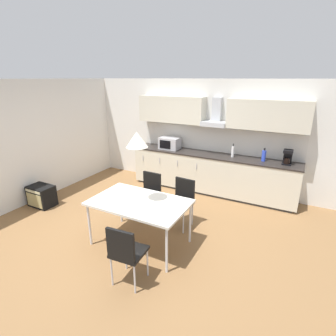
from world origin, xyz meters
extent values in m
cube|color=brown|center=(0.00, 0.00, -0.01)|extent=(8.00, 7.30, 0.02)
cube|color=silver|center=(0.00, 2.48, 1.28)|extent=(6.40, 0.10, 2.55)
cube|color=silver|center=(-2.72, 0.00, 1.28)|extent=(0.10, 5.84, 2.55)
cube|color=#333333|center=(0.58, 2.14, 0.03)|extent=(3.66, 0.54, 0.05)
cube|color=beige|center=(0.58, 2.14, 0.47)|extent=(3.81, 0.59, 0.84)
cube|color=#282321|center=(0.58, 2.14, 0.90)|extent=(3.83, 0.61, 0.03)
cube|color=silver|center=(-1.09, 1.83, 0.68)|extent=(0.01, 0.01, 0.14)
cube|color=silver|center=(-0.61, 1.83, 0.68)|extent=(0.01, 0.01, 0.14)
cube|color=silver|center=(-0.13, 1.83, 0.68)|extent=(0.01, 0.01, 0.14)
cube|color=silver|center=(0.34, 1.83, 0.68)|extent=(0.01, 0.01, 0.14)
cube|color=silver|center=(0.58, 2.42, 1.20)|extent=(3.81, 0.02, 0.56)
cube|color=beige|center=(-0.51, 2.26, 1.86)|extent=(1.63, 0.34, 0.61)
cube|color=beige|center=(1.67, 2.26, 1.86)|extent=(1.63, 0.34, 0.61)
cube|color=#B7BABF|center=(0.58, 2.24, 1.60)|extent=(0.55, 0.40, 0.10)
cube|color=#B7BABF|center=(0.58, 2.35, 1.88)|extent=(0.20, 0.16, 0.56)
cube|color=#ADADB2|center=(-0.49, 2.14, 1.06)|extent=(0.48, 0.34, 0.28)
cube|color=black|center=(-0.53, 1.96, 1.06)|extent=(0.29, 0.01, 0.20)
cube|color=black|center=(2.16, 2.14, 0.93)|extent=(0.18, 0.18, 0.02)
cylinder|color=black|center=(2.16, 2.13, 1.00)|extent=(0.12, 0.12, 0.12)
cube|color=black|center=(2.16, 2.20, 1.07)|extent=(0.16, 0.08, 0.30)
cube|color=black|center=(2.16, 2.13, 1.19)|extent=(0.18, 0.16, 0.06)
cylinder|color=blue|center=(1.70, 2.15, 1.03)|extent=(0.08, 0.08, 0.23)
cylinder|color=black|center=(1.70, 2.15, 1.17)|extent=(0.03, 0.03, 0.05)
cylinder|color=white|center=(1.05, 2.15, 1.04)|extent=(0.06, 0.06, 0.24)
cylinder|color=black|center=(1.05, 2.15, 1.19)|extent=(0.02, 0.02, 0.05)
cube|color=silver|center=(0.27, -0.37, 0.74)|extent=(1.51, 0.93, 0.04)
cylinder|color=silver|center=(-0.43, -0.77, 0.36)|extent=(0.04, 0.04, 0.72)
cylinder|color=silver|center=(0.96, -0.77, 0.36)|extent=(0.04, 0.04, 0.72)
cylinder|color=silver|center=(-0.43, 0.04, 0.36)|extent=(0.04, 0.04, 0.72)
cylinder|color=silver|center=(0.96, 0.04, 0.36)|extent=(0.04, 0.04, 0.72)
cube|color=black|center=(0.61, 0.40, 0.45)|extent=(0.43, 0.43, 0.04)
cube|color=black|center=(0.62, 0.58, 0.67)|extent=(0.38, 0.07, 0.40)
cylinder|color=silver|center=(0.76, 0.22, 0.21)|extent=(0.02, 0.02, 0.43)
cylinder|color=silver|center=(0.43, 0.24, 0.21)|extent=(0.02, 0.02, 0.43)
cylinder|color=silver|center=(0.79, 0.56, 0.21)|extent=(0.02, 0.02, 0.43)
cylinder|color=silver|center=(0.45, 0.58, 0.21)|extent=(0.02, 0.02, 0.43)
cube|color=black|center=(0.61, -1.13, 0.45)|extent=(0.43, 0.43, 0.04)
cube|color=black|center=(0.62, -1.31, 0.67)|extent=(0.38, 0.07, 0.40)
cylinder|color=silver|center=(0.43, -0.97, 0.21)|extent=(0.02, 0.02, 0.43)
cylinder|color=silver|center=(0.77, -0.95, 0.21)|extent=(0.02, 0.02, 0.43)
cylinder|color=silver|center=(0.45, -1.31, 0.21)|extent=(0.02, 0.02, 0.43)
cylinder|color=silver|center=(0.79, -1.29, 0.21)|extent=(0.02, 0.02, 0.43)
cube|color=black|center=(-0.07, 0.40, 0.45)|extent=(0.41, 0.41, 0.04)
cube|color=black|center=(-0.07, 0.58, 0.67)|extent=(0.38, 0.05, 0.40)
cylinder|color=silver|center=(0.10, 0.23, 0.21)|extent=(0.02, 0.02, 0.43)
cylinder|color=silver|center=(-0.24, 0.23, 0.21)|extent=(0.02, 0.02, 0.43)
cylinder|color=silver|center=(0.10, 0.57, 0.21)|extent=(0.02, 0.02, 0.43)
cylinder|color=silver|center=(-0.24, 0.57, 0.21)|extent=(0.02, 0.02, 0.43)
cube|color=black|center=(-2.32, -0.20, 0.22)|extent=(0.52, 0.36, 0.44)
cube|color=tan|center=(-2.32, -0.39, 0.19)|extent=(0.44, 0.01, 0.29)
cube|color=beige|center=(-2.32, -0.39, 0.39)|extent=(0.44, 0.01, 0.05)
cone|color=silver|center=(0.27, -0.37, 1.73)|extent=(0.32, 0.32, 0.22)
camera|label=1|loc=(2.37, -3.41, 2.57)|focal=28.00mm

